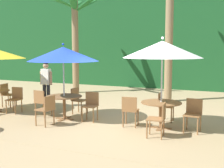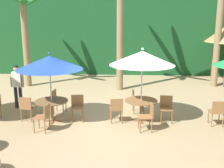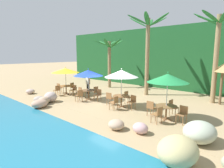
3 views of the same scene
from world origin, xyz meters
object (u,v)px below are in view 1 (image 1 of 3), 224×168
umbrella_blue (63,54)px  chair_blue_seaward (91,104)px  chair_blue_inland (78,99)px  chair_blue_left (41,101)px  dining_table_blue (64,100)px  dining_table_white (161,107)px  chair_white_seaward (193,113)px  chair_blue_right (47,108)px  umbrella_white (162,50)px  waiter_in_white (46,81)px  chair_white_inland (164,104)px  palm_tree_nearest (75,25)px  chair_white_left (130,109)px  chair_yellow_seaward (15,98)px  chair_white_right (159,117)px  chair_yellow_inland (7,93)px

umbrella_blue → chair_blue_seaward: bearing=12.3°
chair_blue_inland → chair_blue_left: bearing=-133.8°
dining_table_blue → chair_blue_inland: 0.86m
dining_table_white → chair_white_seaward: bearing=2.4°
chair_blue_inland → chair_blue_right: size_ratio=1.00×
chair_blue_left → umbrella_white: umbrella_white is taller
dining_table_blue → waiter_in_white: bearing=140.6°
umbrella_white → chair_white_inland: size_ratio=2.88×
chair_white_seaward → palm_tree_nearest: size_ratio=0.18×
dining_table_blue → dining_table_white: bearing=3.4°
dining_table_white → chair_white_left: size_ratio=1.26×
chair_blue_right → dining_table_white: chair_blue_right is taller
chair_white_left → waiter_in_white: size_ratio=0.51×
dining_table_white → waiter_in_white: waiter_in_white is taller
umbrella_blue → dining_table_blue: bearing=-90.0°
umbrella_blue → dining_table_white: bearing=3.4°
chair_white_inland → palm_tree_nearest: palm_tree_nearest is taller
chair_blue_inland → chair_white_seaward: size_ratio=1.00×
chair_yellow_seaward → umbrella_white: (5.07, 0.03, 1.65)m
chair_blue_left → palm_tree_nearest: (-1.70, 5.00, 2.82)m
chair_blue_inland → chair_blue_left: (-0.83, -0.86, 0.00)m
chair_blue_left → chair_white_right: 4.08m
chair_white_seaward → chair_white_right: 1.11m
chair_yellow_seaward → umbrella_blue: umbrella_blue is taller
chair_blue_seaward → chair_blue_right: same height
chair_yellow_inland → chair_blue_right: same height
chair_yellow_inland → chair_blue_seaward: size_ratio=1.00×
chair_blue_right → chair_white_left: 2.35m
chair_white_left → palm_tree_nearest: palm_tree_nearest is taller
chair_white_right → umbrella_white: bearing=101.4°
chair_yellow_inland → waiter_in_white: 1.58m
umbrella_blue → chair_white_right: umbrella_blue is taller
chair_yellow_inland → chair_blue_inland: (3.06, 0.03, 0.00)m
umbrella_white → dining_table_white: (0.00, 0.00, -1.55)m
palm_tree_nearest → waiter_in_white: bearing=-76.4°
umbrella_blue → chair_blue_seaward: size_ratio=2.71×
chair_yellow_seaward → umbrella_white: size_ratio=0.35×
chair_blue_inland → umbrella_white: (3.03, -0.67, 1.65)m
chair_yellow_seaward → umbrella_blue: (2.06, -0.15, 1.51)m
chair_white_left → dining_table_white: bearing=14.0°
chair_blue_seaward → chair_white_left: same height
umbrella_white → chair_blue_left: bearing=-177.2°
dining_table_white → chair_white_left: (-0.83, -0.21, -0.10)m
chair_yellow_inland → chair_white_seaward: (6.95, -0.61, 0.00)m
dining_table_blue → chair_yellow_seaward: bearing=176.0°
chair_white_inland → palm_tree_nearest: bearing=143.8°
dining_table_white → chair_blue_left: bearing=-177.2°
umbrella_blue → chair_white_seaward: 4.15m
chair_blue_left → dining_table_white: bearing=2.8°
chair_blue_right → umbrella_white: bearing=18.8°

